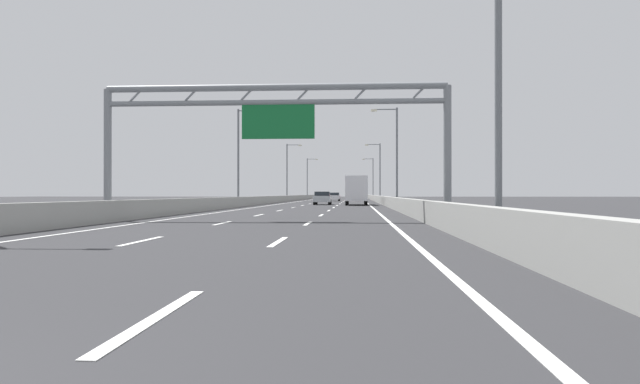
# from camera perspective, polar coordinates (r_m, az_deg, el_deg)

# --- Properties ---
(ground_plane) EXTENTS (260.00, 260.00, 0.00)m
(ground_plane) POSITION_cam_1_polar(r_m,az_deg,el_deg) (102.21, 1.51, -0.85)
(ground_plane) COLOR #2D2D30
(lane_dash_left_1) EXTENTS (0.16, 3.00, 0.01)m
(lane_dash_left_1) POSITION_cam_1_polar(r_m,az_deg,el_deg) (15.72, -17.35, -4.69)
(lane_dash_left_1) COLOR white
(lane_dash_left_1) RESTS_ON ground_plane
(lane_dash_left_2) EXTENTS (0.16, 3.00, 0.01)m
(lane_dash_left_2) POSITION_cam_1_polar(r_m,az_deg,el_deg) (24.32, -9.72, -3.09)
(lane_dash_left_2) COLOR white
(lane_dash_left_2) RESTS_ON ground_plane
(lane_dash_left_3) EXTENTS (0.16, 3.00, 0.01)m
(lane_dash_left_3) POSITION_cam_1_polar(r_m,az_deg,el_deg) (33.13, -6.11, -2.31)
(lane_dash_left_3) COLOR white
(lane_dash_left_3) RESTS_ON ground_plane
(lane_dash_left_4) EXTENTS (0.16, 3.00, 0.01)m
(lane_dash_left_4) POSITION_cam_1_polar(r_m,az_deg,el_deg) (42.03, -4.03, -1.85)
(lane_dash_left_4) COLOR white
(lane_dash_left_4) RESTS_ON ground_plane
(lane_dash_left_5) EXTENTS (0.16, 3.00, 0.01)m
(lane_dash_left_5) POSITION_cam_1_polar(r_m,az_deg,el_deg) (50.96, -2.68, -1.55)
(lane_dash_left_5) COLOR white
(lane_dash_left_5) RESTS_ON ground_plane
(lane_dash_left_6) EXTENTS (0.16, 3.00, 0.01)m
(lane_dash_left_6) POSITION_cam_1_polar(r_m,az_deg,el_deg) (59.91, -1.73, -1.34)
(lane_dash_left_6) COLOR white
(lane_dash_left_6) RESTS_ON ground_plane
(lane_dash_left_7) EXTENTS (0.16, 3.00, 0.01)m
(lane_dash_left_7) POSITION_cam_1_polar(r_m,az_deg,el_deg) (68.87, -1.03, -1.19)
(lane_dash_left_7) COLOR white
(lane_dash_left_7) RESTS_ON ground_plane
(lane_dash_left_8) EXTENTS (0.16, 3.00, 0.01)m
(lane_dash_left_8) POSITION_cam_1_polar(r_m,az_deg,el_deg) (77.84, -0.49, -1.07)
(lane_dash_left_8) COLOR white
(lane_dash_left_8) RESTS_ON ground_plane
(lane_dash_left_9) EXTENTS (0.16, 3.00, 0.01)m
(lane_dash_left_9) POSITION_cam_1_polar(r_m,az_deg,el_deg) (86.82, -0.06, -0.98)
(lane_dash_left_9) COLOR white
(lane_dash_left_9) RESTS_ON ground_plane
(lane_dash_left_10) EXTENTS (0.16, 3.00, 0.01)m
(lane_dash_left_10) POSITION_cam_1_polar(r_m,az_deg,el_deg) (95.80, 0.29, -0.90)
(lane_dash_left_10) COLOR white
(lane_dash_left_10) RESTS_ON ground_plane
(lane_dash_left_11) EXTENTS (0.16, 3.00, 0.01)m
(lane_dash_left_11) POSITION_cam_1_polar(r_m,az_deg,el_deg) (104.79, 0.58, -0.83)
(lane_dash_left_11) COLOR white
(lane_dash_left_11) RESTS_ON ground_plane
(lane_dash_left_12) EXTENTS (0.16, 3.00, 0.01)m
(lane_dash_left_12) POSITION_cam_1_polar(r_m,az_deg,el_deg) (113.78, 0.82, -0.78)
(lane_dash_left_12) COLOR white
(lane_dash_left_12) RESTS_ON ground_plane
(lane_dash_left_13) EXTENTS (0.16, 3.00, 0.01)m
(lane_dash_left_13) POSITION_cam_1_polar(r_m,az_deg,el_deg) (122.77, 1.03, -0.73)
(lane_dash_left_13) COLOR white
(lane_dash_left_13) RESTS_ON ground_plane
(lane_dash_left_14) EXTENTS (0.16, 3.00, 0.01)m
(lane_dash_left_14) POSITION_cam_1_polar(r_m,az_deg,el_deg) (131.76, 1.21, -0.69)
(lane_dash_left_14) COLOR white
(lane_dash_left_14) RESTS_ON ground_plane
(lane_dash_left_15) EXTENTS (0.16, 3.00, 0.01)m
(lane_dash_left_15) POSITION_cam_1_polar(r_m,az_deg,el_deg) (140.75, 1.36, -0.66)
(lane_dash_left_15) COLOR white
(lane_dash_left_15) RESTS_ON ground_plane
(lane_dash_left_16) EXTENTS (0.16, 3.00, 0.01)m
(lane_dash_left_16) POSITION_cam_1_polar(r_m,az_deg,el_deg) (149.74, 1.50, -0.63)
(lane_dash_left_16) COLOR white
(lane_dash_left_16) RESTS_ON ground_plane
(lane_dash_left_17) EXTENTS (0.16, 3.00, 0.01)m
(lane_dash_left_17) POSITION_cam_1_polar(r_m,az_deg,el_deg) (158.74, 1.62, -0.60)
(lane_dash_left_17) COLOR white
(lane_dash_left_17) RESTS_ON ground_plane
(lane_dash_right_0) EXTENTS (0.16, 3.00, 0.01)m
(lane_dash_right_0) POSITION_cam_1_polar(r_m,az_deg,el_deg) (6.11, -16.04, -11.92)
(lane_dash_right_0) COLOR white
(lane_dash_right_0) RESTS_ON ground_plane
(lane_dash_right_1) EXTENTS (0.16, 3.00, 0.01)m
(lane_dash_right_1) POSITION_cam_1_polar(r_m,az_deg,el_deg) (14.82, -4.19, -4.98)
(lane_dash_right_1) COLOR white
(lane_dash_right_1) RESTS_ON ground_plane
(lane_dash_right_2) EXTENTS (0.16, 3.00, 0.01)m
(lane_dash_right_2) POSITION_cam_1_polar(r_m,az_deg,el_deg) (23.75, -1.22, -3.16)
(lane_dash_right_2) COLOR white
(lane_dash_right_2) RESTS_ON ground_plane
(lane_dash_right_3) EXTENTS (0.16, 3.00, 0.01)m
(lane_dash_right_3) POSITION_cam_1_polar(r_m,az_deg,el_deg) (32.72, 0.12, -2.34)
(lane_dash_right_3) COLOR white
(lane_dash_right_3) RESTS_ON ground_plane
(lane_dash_right_4) EXTENTS (0.16, 3.00, 0.01)m
(lane_dash_right_4) POSITION_cam_1_polar(r_m,az_deg,el_deg) (41.70, 0.88, -1.87)
(lane_dash_right_4) COLOR white
(lane_dash_right_4) RESTS_ON ground_plane
(lane_dash_right_5) EXTENTS (0.16, 3.00, 0.01)m
(lane_dash_right_5) POSITION_cam_1_polar(r_m,az_deg,el_deg) (50.69, 1.37, -1.56)
(lane_dash_right_5) COLOR white
(lane_dash_right_5) RESTS_ON ground_plane
(lane_dash_right_6) EXTENTS (0.16, 3.00, 0.01)m
(lane_dash_right_6) POSITION_cam_1_polar(r_m,az_deg,el_deg) (59.68, 1.71, -1.35)
(lane_dash_right_6) COLOR white
(lane_dash_right_6) RESTS_ON ground_plane
(lane_dash_right_7) EXTENTS (0.16, 3.00, 0.01)m
(lane_dash_right_7) POSITION_cam_1_polar(r_m,az_deg,el_deg) (68.67, 1.97, -1.19)
(lane_dash_right_7) COLOR white
(lane_dash_right_7) RESTS_ON ground_plane
(lane_dash_right_8) EXTENTS (0.16, 3.00, 0.01)m
(lane_dash_right_8) POSITION_cam_1_polar(r_m,az_deg,el_deg) (77.67, 2.16, -1.07)
(lane_dash_right_8) COLOR white
(lane_dash_right_8) RESTS_ON ground_plane
(lane_dash_right_9) EXTENTS (0.16, 3.00, 0.01)m
(lane_dash_right_9) POSITION_cam_1_polar(r_m,az_deg,el_deg) (86.66, 2.32, -0.98)
(lane_dash_right_9) COLOR white
(lane_dash_right_9) RESTS_ON ground_plane
(lane_dash_right_10) EXTENTS (0.16, 3.00, 0.01)m
(lane_dash_right_10) POSITION_cam_1_polar(r_m,az_deg,el_deg) (95.66, 2.44, -0.90)
(lane_dash_right_10) COLOR white
(lane_dash_right_10) RESTS_ON ground_plane
(lane_dash_right_11) EXTENTS (0.16, 3.00, 0.01)m
(lane_dash_right_11) POSITION_cam_1_polar(r_m,az_deg,el_deg) (104.66, 2.55, -0.83)
(lane_dash_right_11) COLOR white
(lane_dash_right_11) RESTS_ON ground_plane
(lane_dash_right_12) EXTENTS (0.16, 3.00, 0.01)m
(lane_dash_right_12) POSITION_cam_1_polar(r_m,az_deg,el_deg) (113.66, 2.63, -0.78)
(lane_dash_right_12) COLOR white
(lane_dash_right_12) RESTS_ON ground_plane
(lane_dash_right_13) EXTENTS (0.16, 3.00, 0.01)m
(lane_dash_right_13) POSITION_cam_1_polar(r_m,az_deg,el_deg) (122.65, 2.71, -0.73)
(lane_dash_right_13) COLOR white
(lane_dash_right_13) RESTS_ON ground_plane
(lane_dash_right_14) EXTENTS (0.16, 3.00, 0.01)m
(lane_dash_right_14) POSITION_cam_1_polar(r_m,az_deg,el_deg) (131.65, 2.77, -0.69)
(lane_dash_right_14) COLOR white
(lane_dash_right_14) RESTS_ON ground_plane
(lane_dash_right_15) EXTENTS (0.16, 3.00, 0.01)m
(lane_dash_right_15) POSITION_cam_1_polar(r_m,az_deg,el_deg) (140.65, 2.83, -0.66)
(lane_dash_right_15) COLOR white
(lane_dash_right_15) RESTS_ON ground_plane
(lane_dash_right_16) EXTENTS (0.16, 3.00, 0.01)m
(lane_dash_right_16) POSITION_cam_1_polar(r_m,az_deg,el_deg) (149.65, 2.88, -0.63)
(lane_dash_right_16) COLOR white
(lane_dash_right_16) RESTS_ON ground_plane
(lane_dash_right_17) EXTENTS (0.16, 3.00, 0.01)m
(lane_dash_right_17) POSITION_cam_1_polar(r_m,az_deg,el_deg) (158.65, 2.92, -0.60)
(lane_dash_right_17) COLOR white
(lane_dash_right_17) RESTS_ON ground_plane
(edge_line_left) EXTENTS (0.16, 176.00, 0.01)m
(edge_line_left) POSITION_cam_1_polar(r_m,az_deg,el_deg) (90.59, -2.09, -0.94)
(edge_line_left) COLOR white
(edge_line_left) RESTS_ON ground_plane
(edge_line_right) EXTENTS (0.16, 176.00, 0.01)m
(edge_line_right) POSITION_cam_1_polar(r_m,az_deg,el_deg) (90.15, 4.56, -0.94)
(edge_line_right) COLOR white
(edge_line_right) RESTS_ON ground_plane
(barrier_left) EXTENTS (0.45, 220.00, 0.95)m
(barrier_left) POSITION_cam_1_polar(r_m,az_deg,el_deg) (112.64, -1.81, -0.55)
(barrier_left) COLOR #9E9E99
(barrier_left) RESTS_ON ground_plane
(barrier_right) EXTENTS (0.45, 220.00, 0.95)m
(barrier_right) POSITION_cam_1_polar(r_m,az_deg,el_deg) (112.18, 5.23, -0.55)
(barrier_right) COLOR #9E9E99
(barrier_right) RESTS_ON ground_plane
(sign_gantry) EXTENTS (16.30, 0.36, 6.36)m
(sign_gantry) POSITION_cam_1_polar(r_m,az_deg,el_deg) (26.88, -4.53, 7.52)
(sign_gantry) COLOR gray
(sign_gantry) RESTS_ON ground_plane
(streetlamp_right_near) EXTENTS (2.58, 0.28, 9.50)m
(streetlamp_right_near) POSITION_cam_1_polar(r_m,az_deg,el_deg) (16.84, 16.57, 14.11)
(streetlamp_right_near) COLOR slate
(streetlamp_right_near) RESTS_ON ground_plane
(streetlamp_left_mid) EXTENTS (2.58, 0.28, 9.50)m
(streetlamp_left_mid) POSITION_cam_1_polar(r_m,az_deg,el_deg) (56.39, -7.92, 4.06)
(streetlamp_left_mid) COLOR slate
(streetlamp_left_mid) RESTS_ON ground_plane
(streetlamp_right_mid) EXTENTS (2.58, 0.28, 9.50)m
(streetlamp_right_mid) POSITION_cam_1_polar(r_m,az_deg,el_deg) (55.37, 7.44, 4.14)
(streetlamp_right_mid) COLOR slate
(streetlamp_right_mid) RESTS_ON ground_plane
(streetlamp_left_far) EXTENTS (2.58, 0.28, 9.50)m
(streetlamp_left_far) POSITION_cam_1_polar(r_m,az_deg,el_deg) (95.04, -3.17, 2.35)
(streetlamp_left_far) COLOR slate
(streetlamp_left_far) RESTS_ON ground_plane
(streetlamp_right_far) EXTENTS (2.58, 0.28, 9.50)m
(streetlamp_right_far) POSITION_cam_1_polar(r_m,az_deg,el_deg) (94.44, 5.87, 2.36)
(streetlamp_right_far) COLOR slate
(streetlamp_right_far) RESTS_ON ground_plane
(streetlamp_left_distant) EXTENTS (2.58, 0.28, 9.50)m
(streetlamp_left_distant) POSITION_cam_1_polar(r_m,az_deg,el_deg) (134.01, -1.18, 1.62)
(streetlamp_left_distant) COLOR slate
(streetlamp_left_distant) RESTS_ON ground_plane
(streetlamp_right_distant) EXTENTS (2.58, 0.28, 9.50)m
(streetlamp_right_distant) POSITION_cam_1_polar(r_m,az_deg,el_deg) (133.58, 5.22, 1.63)
(streetlamp_right_distant) COLOR slate
(streetlamp_right_distant) RESTS_ON ground_plane
(white_car) EXTENTS (1.81, 4.36, 1.41)m
(white_car) POSITION_cam_1_polar(r_m,az_deg,el_deg) (95.44, 1.45, -0.46)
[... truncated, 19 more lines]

